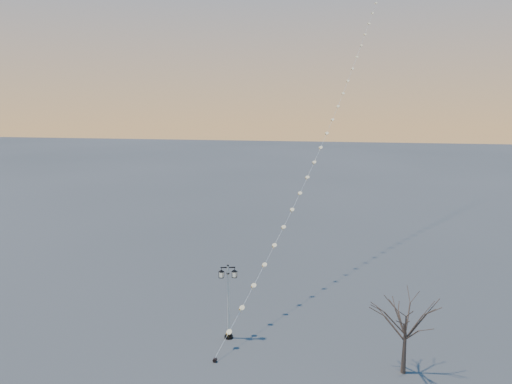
# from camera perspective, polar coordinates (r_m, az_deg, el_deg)

# --- Properties ---
(ground) EXTENTS (300.00, 300.00, 0.00)m
(ground) POSITION_cam_1_polar(r_m,az_deg,el_deg) (28.51, -2.12, -19.51)
(ground) COLOR #454545
(ground) RESTS_ON ground
(street_lamp) EXTENTS (1.17, 0.58, 4.68)m
(street_lamp) POSITION_cam_1_polar(r_m,az_deg,el_deg) (30.38, -3.22, -12.09)
(street_lamp) COLOR black
(street_lamp) RESTS_ON ground
(bare_tree) EXTENTS (2.58, 2.58, 4.28)m
(bare_tree) POSITION_cam_1_polar(r_m,az_deg,el_deg) (27.75, 16.91, -13.98)
(bare_tree) COLOR #433227
(bare_tree) RESTS_ON ground
(kite_train) EXTENTS (12.97, 48.91, 34.29)m
(kite_train) POSITION_cam_1_polar(r_m,az_deg,el_deg) (48.62, 9.83, 13.69)
(kite_train) COLOR black
(kite_train) RESTS_ON ground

